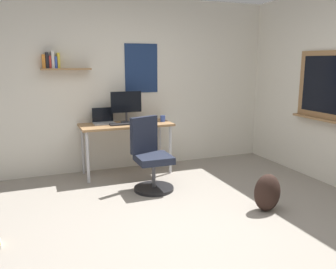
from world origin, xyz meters
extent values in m
plane|color=gray|center=(0.00, 0.00, 0.00)|extent=(5.20, 5.20, 0.00)
cube|color=silver|center=(0.00, 2.45, 1.30)|extent=(5.00, 0.10, 2.60)
cube|color=#997047|center=(-0.84, 2.30, 1.55)|extent=(0.68, 0.20, 0.02)
cube|color=navy|center=(0.29, 2.39, 1.55)|extent=(0.52, 0.01, 0.74)
cube|color=orange|center=(-1.13, 2.33, 1.66)|extent=(0.04, 0.14, 0.19)
cube|color=black|center=(-1.08, 2.33, 1.67)|extent=(0.04, 0.14, 0.22)
cube|color=#C63833|center=(-1.05, 2.33, 1.65)|extent=(0.02, 0.14, 0.17)
cube|color=silver|center=(-1.01, 2.33, 1.68)|extent=(0.04, 0.14, 0.24)
cube|color=#3851B2|center=(-0.97, 2.33, 1.64)|extent=(0.03, 0.14, 0.16)
cube|color=gold|center=(-0.93, 2.33, 1.67)|extent=(0.03, 0.14, 0.21)
cube|color=#997047|center=(2.38, 0.72, 1.35)|extent=(0.04, 1.10, 0.90)
cube|color=black|center=(2.37, 0.72, 1.35)|extent=(0.01, 0.94, 0.76)
cube|color=#997047|center=(2.34, 0.72, 0.89)|extent=(0.12, 1.10, 0.03)
cube|color=#997047|center=(-0.06, 2.08, 0.74)|extent=(1.34, 0.57, 0.03)
cylinder|color=#B7B7BC|center=(-0.66, 1.86, 0.36)|extent=(0.04, 0.04, 0.73)
cylinder|color=#B7B7BC|center=(0.55, 1.86, 0.36)|extent=(0.04, 0.04, 0.73)
cylinder|color=#B7B7BC|center=(-0.66, 2.31, 0.36)|extent=(0.04, 0.04, 0.73)
cylinder|color=#B7B7BC|center=(0.55, 2.31, 0.36)|extent=(0.04, 0.04, 0.73)
cylinder|color=black|center=(0.09, 1.27, 0.02)|extent=(0.52, 0.52, 0.04)
cylinder|color=#4C4C51|center=(0.09, 1.27, 0.21)|extent=(0.05, 0.05, 0.34)
cube|color=#1E2333|center=(0.09, 1.27, 0.42)|extent=(0.44, 0.44, 0.09)
cube|color=#1E2333|center=(0.02, 1.46, 0.71)|extent=(0.40, 0.20, 0.48)
cube|color=#ADAFB5|center=(-0.36, 2.18, 0.77)|extent=(0.31, 0.21, 0.02)
cube|color=black|center=(-0.36, 2.28, 0.88)|extent=(0.31, 0.01, 0.21)
cylinder|color=#38383D|center=(-0.02, 2.18, 0.77)|extent=(0.17, 0.17, 0.01)
cylinder|color=#38383D|center=(-0.02, 2.18, 0.84)|extent=(0.03, 0.03, 0.14)
cube|color=black|center=(-0.02, 2.17, 1.07)|extent=(0.46, 0.02, 0.31)
cube|color=black|center=(-0.12, 2.01, 0.77)|extent=(0.37, 0.13, 0.02)
ellipsoid|color=#262628|center=(0.16, 2.01, 0.78)|extent=(0.10, 0.06, 0.03)
cylinder|color=#334CA5|center=(0.51, 2.06, 0.81)|extent=(0.08, 0.08, 0.09)
ellipsoid|color=black|center=(1.06, 0.19, 0.21)|extent=(0.32, 0.22, 0.43)
camera|label=1|loc=(-1.33, -2.88, 1.66)|focal=37.68mm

